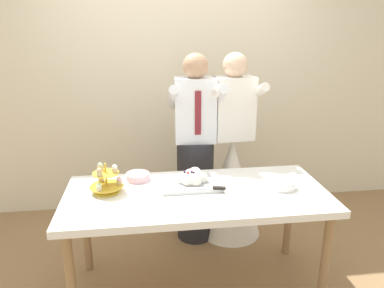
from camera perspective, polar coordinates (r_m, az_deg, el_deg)
ground_plane at (r=2.96m, az=0.68°, el=-21.17°), size 8.00×8.00×0.00m
rear_wall at (r=3.76m, az=-2.46°, el=11.54°), size 5.20×0.10×2.90m
dessert_table at (r=2.58m, az=0.74°, el=-8.96°), size 1.80×0.80×0.78m
cupcake_stand at (r=2.58m, az=-13.15°, el=-5.66°), size 0.23×0.23×0.21m
main_cake_tray at (r=2.63m, az=-0.05°, el=-5.55°), size 0.43×0.32×0.13m
plate_stack at (r=2.67m, az=13.88°, el=-6.10°), size 0.18×0.19×0.05m
round_cake at (r=2.73m, az=-8.42°, el=-5.18°), size 0.24×0.24×0.06m
person_groom at (r=3.21m, az=0.51°, el=-2.52°), size 0.49×0.51×1.66m
person_bride at (r=3.35m, az=6.11°, el=-4.71°), size 0.56×0.56×1.66m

